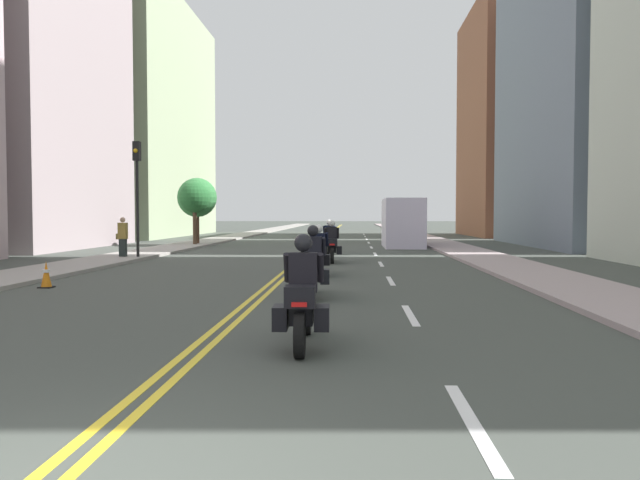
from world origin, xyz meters
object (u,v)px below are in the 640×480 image
motorcycle_3 (332,246)px  motorcycle_1 (313,268)px  street_tree_0 (197,198)px  motorcycle_2 (319,254)px  traffic_light_near (137,179)px  pedestrian_2 (123,238)px  parked_truck (402,225)px  motorcycle_0 (303,302)px  motorcycle_4 (329,241)px  street_tree_1 (195,198)px  traffic_cone_0 (46,275)px

motorcycle_3 → motorcycle_1: bearing=-93.3°
motorcycle_1 → street_tree_0: size_ratio=0.52×
motorcycle_1 → motorcycle_2: (-0.15, 5.03, -0.01)m
traffic_light_near → pedestrian_2: bearing=170.2°
motorcycle_1 → parked_truck: size_ratio=0.33×
motorcycle_0 → motorcycle_1: bearing=91.0°
motorcycle_4 → traffic_light_near: 8.92m
street_tree_0 → traffic_light_near: bearing=-87.3°
pedestrian_2 → street_tree_0: (0.11, 12.10, 2.01)m
motorcycle_4 → motorcycle_1: bearing=-88.5°
motorcycle_1 → street_tree_1: size_ratio=0.57×
parked_truck → motorcycle_4: bearing=-116.2°
motorcycle_3 → street_tree_0: 16.14m
traffic_cone_0 → traffic_light_near: 10.50m
motorcycle_3 → street_tree_0: bearing=120.4°
traffic_cone_0 → street_tree_0: 22.42m
motorcycle_2 → traffic_cone_0: size_ratio=3.19×
motorcycle_1 → pedestrian_2: pedestrian_2 is taller
motorcycle_4 → street_tree_0: (-8.47, 9.09, 2.26)m
traffic_cone_0 → pedestrian_2: (-1.81, 10.10, 0.58)m
motorcycle_4 → traffic_cone_0: 14.76m
motorcycle_0 → traffic_cone_0: bearing=135.5°
pedestrian_2 → street_tree_0: size_ratio=0.43×
motorcycle_0 → motorcycle_3: motorcycle_3 is taller
motorcycle_1 → motorcycle_2: size_ratio=1.00×
motorcycle_3 → motorcycle_4: bearing=90.8°
motorcycle_2 → street_tree_0: size_ratio=0.52×
motorcycle_3 → motorcycle_4: motorcycle_3 is taller
motorcycle_2 → motorcycle_3: 5.23m
motorcycle_1 → traffic_light_near: size_ratio=0.44×
street_tree_0 → parked_truck: size_ratio=0.64×
traffic_light_near → street_tree_1: size_ratio=1.29×
motorcycle_1 → street_tree_1: (-8.54, 22.58, 2.21)m
motorcycle_0 → motorcycle_2: motorcycle_0 is taller
motorcycle_0 → motorcycle_2: (-0.35, 10.38, 0.01)m
parked_truck → traffic_cone_0: bearing=-116.9°
motorcycle_3 → motorcycle_4: 4.28m
parked_truck → motorcycle_3: bearing=-106.7°
motorcycle_1 → street_tree_1: street_tree_1 is taller
traffic_light_near → street_tree_1: (-0.46, 11.17, -0.52)m
motorcycle_2 → traffic_cone_0: (-6.81, -3.61, -0.32)m
motorcycle_2 → traffic_cone_0: bearing=-150.1°
pedestrian_2 → street_tree_1: size_ratio=0.46×
traffic_cone_0 → motorcycle_4: bearing=62.7°
parked_truck → pedestrian_2: bearing=-138.5°
street_tree_0 → street_tree_1: 1.05m
motorcycle_2 → pedestrian_2: size_ratio=1.23×
motorcycle_1 → motorcycle_3: motorcycle_3 is taller
motorcycle_0 → parked_truck: (3.60, 28.00, 0.63)m
motorcycle_0 → parked_truck: parked_truck is taller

